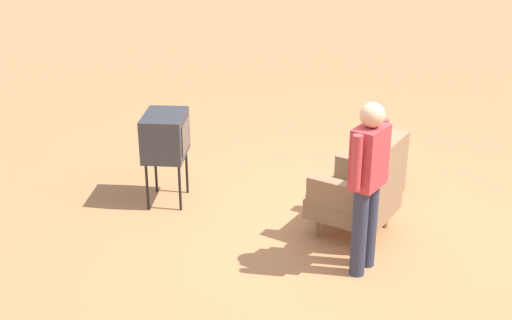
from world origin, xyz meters
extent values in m
plane|color=#C17A4C|center=(0.00, 0.00, 0.00)|extent=(60.00, 60.00, 0.00)
cylinder|color=#937047|center=(-0.39, -0.03, 0.11)|extent=(0.05, 0.05, 0.22)
cylinder|color=#937047|center=(0.11, -0.20, 0.11)|extent=(0.05, 0.05, 0.22)
cylinder|color=#937047|center=(-0.22, 0.48, 0.11)|extent=(0.05, 0.05, 0.22)
cylinder|color=#937047|center=(0.28, 0.31, 0.11)|extent=(0.05, 0.05, 0.22)
cube|color=#8C6B4C|center=(-0.06, 0.14, 0.32)|extent=(0.96, 0.96, 0.20)
cube|color=#8C6B4C|center=(0.05, 0.44, 0.74)|extent=(0.77, 0.39, 0.64)
cube|color=#8C6B4C|center=(-0.36, 0.24, 0.55)|extent=(0.35, 0.69, 0.26)
cube|color=#8C6B4C|center=(0.25, 0.04, 0.55)|extent=(0.35, 0.69, 0.26)
cylinder|color=black|center=(-1.29, 0.07, 0.28)|extent=(0.04, 0.04, 0.56)
cylinder|color=black|center=(-0.85, 0.07, 0.28)|extent=(0.04, 0.04, 0.56)
cylinder|color=black|center=(-1.29, 0.51, 0.28)|extent=(0.04, 0.04, 0.56)
cylinder|color=black|center=(-0.85, 0.51, 0.28)|extent=(0.04, 0.04, 0.56)
cube|color=#937047|center=(-1.07, 0.29, 0.57)|extent=(0.56, 0.56, 0.03)
cylinder|color=black|center=(-0.11, -1.74, 0.28)|extent=(0.03, 0.03, 0.55)
cylinder|color=black|center=(-0.54, -1.80, 0.28)|extent=(0.03, 0.03, 0.55)
cylinder|color=black|center=(-0.05, -2.09, 0.28)|extent=(0.03, 0.03, 0.55)
cylinder|color=black|center=(-0.49, -2.16, 0.28)|extent=(0.03, 0.03, 0.55)
cube|color=#333338|center=(-0.30, -1.95, 0.79)|extent=(0.66, 0.53, 0.48)
cube|color=#383D3F|center=(-0.33, -1.72, 0.79)|extent=(0.42, 0.08, 0.34)
cylinder|color=#2D3347|center=(0.56, 0.35, 0.43)|extent=(0.14, 0.14, 0.86)
cylinder|color=#2D3347|center=(0.74, 0.27, 0.43)|extent=(0.14, 0.14, 0.86)
cube|color=#BC383D|center=(0.65, 0.31, 1.14)|extent=(0.42, 0.34, 0.56)
cylinder|color=#BC383D|center=(0.43, 0.40, 1.17)|extent=(0.09, 0.09, 0.50)
cylinder|color=#BC383D|center=(0.87, 0.22, 1.17)|extent=(0.09, 0.09, 0.50)
sphere|color=#DBAD84|center=(0.65, 0.31, 1.53)|extent=(0.22, 0.22, 0.22)
cylinder|color=silver|center=(-0.84, 0.34, 0.69)|extent=(0.06, 0.06, 0.20)
cylinder|color=blue|center=(-0.92, 0.34, 0.65)|extent=(0.07, 0.07, 0.12)
cylinder|color=red|center=(-1.09, 0.20, 0.65)|extent=(0.07, 0.07, 0.12)
cylinder|color=brown|center=(-1.18, 0.30, 0.74)|extent=(0.07, 0.07, 0.30)
cylinder|color=silver|center=(-0.84, 0.15, 0.68)|extent=(0.09, 0.09, 0.18)
sphere|color=yellow|center=(-0.84, 0.15, 0.82)|extent=(0.07, 0.07, 0.07)
sphere|color=#E04C66|center=(-0.88, 0.16, 0.82)|extent=(0.07, 0.07, 0.07)
sphere|color=orange|center=(-0.80, 0.14, 0.82)|extent=(0.07, 0.07, 0.07)
camera|label=1|loc=(6.24, 0.60, 3.47)|focal=48.12mm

